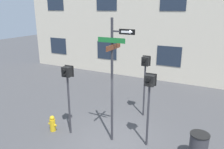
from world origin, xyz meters
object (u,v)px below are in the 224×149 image
pedestrian_signal_left (68,81)px  fire_hydrant (52,124)px  pedestrian_signal_across (145,70)px  trash_bin (198,147)px  pedestrian_signal_right (149,91)px  street_sign_pole (114,73)px

pedestrian_signal_left → fire_hydrant: size_ratio=4.12×
pedestrian_signal_across → pedestrian_signal_left: bearing=-127.5°
trash_bin → pedestrian_signal_right: bearing=178.1°
pedestrian_signal_left → pedestrian_signal_across: size_ratio=0.98×
pedestrian_signal_right → fire_hydrant: size_ratio=4.03×
trash_bin → street_sign_pole: bearing=-176.0°
pedestrian_signal_right → pedestrian_signal_left: bearing=-168.8°
pedestrian_signal_left → pedestrian_signal_across: pedestrian_signal_across is taller
street_sign_pole → pedestrian_signal_across: 2.57m
pedestrian_signal_right → pedestrian_signal_across: 2.40m
street_sign_pole → pedestrian_signal_left: 1.91m
pedestrian_signal_right → trash_bin: size_ratio=2.76×
pedestrian_signal_left → trash_bin: 5.20m
pedestrian_signal_across → fire_hydrant: size_ratio=4.20×
pedestrian_signal_left → pedestrian_signal_right: size_ratio=1.02×
pedestrian_signal_left → pedestrian_signal_right: pedestrian_signal_left is taller
fire_hydrant → pedestrian_signal_left: bearing=15.1°
trash_bin → pedestrian_signal_across: bearing=139.8°
pedestrian_signal_right → trash_bin: 2.47m
pedestrian_signal_across → street_sign_pole: bearing=-98.2°
trash_bin → pedestrian_signal_left: bearing=-173.6°
pedestrian_signal_right → pedestrian_signal_across: size_ratio=0.96×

